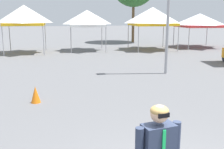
{
  "coord_description": "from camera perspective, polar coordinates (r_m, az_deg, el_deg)",
  "views": [
    {
      "loc": [
        -1.74,
        -3.39,
        2.88
      ],
      "look_at": [
        -0.25,
        3.64,
        1.3
      ],
      "focal_mm": 43.79,
      "sensor_mm": 36.0,
      "label": 1
    }
  ],
  "objects": [
    {
      "name": "canopy_tent_center",
      "position": [
        21.9,
        -17.87,
        11.7
      ],
      "size": [
        3.0,
        3.0,
        3.6
      ],
      "color": "#9E9EA3",
      "rests_on": "ground"
    },
    {
      "name": "canopy_tent_right_of_center",
      "position": [
        22.53,
        -5.22,
        11.59
      ],
      "size": [
        2.98,
        2.98,
        3.25
      ],
      "color": "#9E9EA3",
      "rests_on": "ground"
    },
    {
      "name": "canopy_tent_left_of_center",
      "position": [
        23.23,
        8.45,
        11.92
      ],
      "size": [
        3.51,
        3.51,
        3.49
      ],
      "color": "#9E9EA3",
      "rests_on": "ground"
    },
    {
      "name": "canopy_tent_far_left",
      "position": [
        25.92,
        17.82,
        10.72
      ],
      "size": [
        3.71,
        3.71,
        2.99
      ],
      "color": "#9E9EA3",
      "rests_on": "ground"
    },
    {
      "name": "traffic_cone_lot_center",
      "position": [
        9.45,
        -15.68,
        -4.06
      ],
      "size": [
        0.32,
        0.32,
        0.56
      ],
      "primitive_type": "cone",
      "color": "orange",
      "rests_on": "ground"
    }
  ]
}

